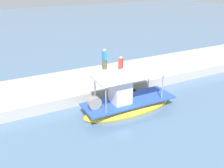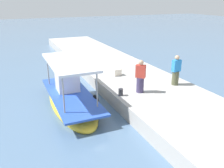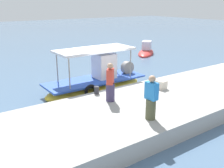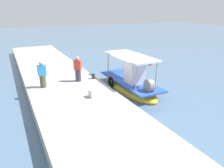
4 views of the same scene
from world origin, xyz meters
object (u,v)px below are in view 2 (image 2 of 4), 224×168
Objects in this scene: fisherman_near_bollard at (140,78)px; fisherman_by_crate at (176,72)px; mooring_bollard at (121,92)px; cargo_crate at (117,72)px; main_fishing_boat at (71,97)px.

fisherman_near_bollard reaches higher than fisherman_by_crate.
mooring_bollard is (-0.02, 1.13, -0.60)m from fisherman_near_bollard.
fisherman_near_bollard reaches higher than cargo_crate.
cargo_crate is (3.10, -0.08, -0.58)m from fisherman_near_bollard.
main_fishing_boat is 11.91× the size of cargo_crate.
cargo_crate is at bearing -63.82° from main_fishing_boat.
mooring_bollard is at bearing 93.37° from fisherman_by_crate.
fisherman_near_bollard is 2.42m from fisherman_by_crate.
main_fishing_boat reaches higher than cargo_crate.
mooring_bollard is 0.72× the size of cargo_crate.
fisherman_by_crate is (-1.21, -5.81, 1.05)m from main_fishing_boat.
main_fishing_boat is 3.90m from cargo_crate.
fisherman_near_bollard is at bearing 94.37° from fisherman_by_crate.
main_fishing_boat is at bearing 58.01° from mooring_bollard.
cargo_crate is at bearing -1.47° from fisherman_near_bollard.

